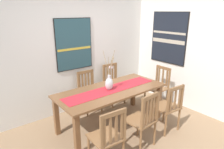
{
  "coord_description": "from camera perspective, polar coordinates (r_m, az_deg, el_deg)",
  "views": [
    {
      "loc": [
        -2.16,
        -1.96,
        2.14
      ],
      "look_at": [
        0.1,
        0.88,
        0.98
      ],
      "focal_mm": 31.91,
      "sensor_mm": 36.0,
      "label": 1
    }
  ],
  "objects": [
    {
      "name": "ground_plane",
      "position": [
        3.63,
        7.81,
        -18.93
      ],
      "size": [
        6.4,
        6.4,
        0.03
      ],
      "primitive_type": "cube",
      "color": "#8E7051"
    },
    {
      "name": "wall_back",
      "position": [
        4.46,
        -9.01,
        7.31
      ],
      "size": [
        6.4,
        0.12,
        2.7
      ],
      "primitive_type": "cube",
      "color": "silver",
      "rests_on": "ground_plane"
    },
    {
      "name": "wall_side",
      "position": [
        4.54,
        25.18,
        6.03
      ],
      "size": [
        0.12,
        6.4,
        2.7
      ],
      "primitive_type": "cube",
      "color": "silver",
      "rests_on": "ground_plane"
    },
    {
      "name": "dining_table",
      "position": [
        3.74,
        -0.21,
        -5.68
      ],
      "size": [
        2.06,
        0.9,
        0.75
      ],
      "color": "brown",
      "rests_on": "ground_plane"
    },
    {
      "name": "table_runner",
      "position": [
        3.7,
        -0.21,
        -4.22
      ],
      "size": [
        1.9,
        0.36,
        0.01
      ],
      "primitive_type": "cube",
      "color": "#B7232D",
      "rests_on": "dining_table"
    },
    {
      "name": "centerpiece_vase",
      "position": [
        3.62,
        -0.79,
        -2.22
      ],
      "size": [
        0.17,
        0.28,
        0.74
      ],
      "color": "silver",
      "rests_on": "dining_table"
    },
    {
      "name": "chair_0",
      "position": [
        3.81,
        15.78,
        -8.88
      ],
      "size": [
        0.45,
        0.45,
        0.91
      ],
      "color": "brown",
      "rests_on": "ground_plane"
    },
    {
      "name": "chair_1",
      "position": [
        4.42,
        -6.68,
        -4.41
      ],
      "size": [
        0.44,
        0.44,
        0.89
      ],
      "color": "brown",
      "rests_on": "ground_plane"
    },
    {
      "name": "chair_2",
      "position": [
        2.86,
        -1.18,
        -17.48
      ],
      "size": [
        0.45,
        0.45,
        0.94
      ],
      "color": "brown",
      "rests_on": "ground_plane"
    },
    {
      "name": "chair_3",
      "position": [
        4.78,
        0.26,
        -2.37
      ],
      "size": [
        0.45,
        0.45,
        0.94
      ],
      "color": "brown",
      "rests_on": "ground_plane"
    },
    {
      "name": "chair_4",
      "position": [
        3.27,
        8.9,
        -12.47
      ],
      "size": [
        0.45,
        0.45,
        0.97
      ],
      "color": "brown",
      "rests_on": "ground_plane"
    },
    {
      "name": "chair_5",
      "position": [
        4.7,
        13.12,
        -3.36
      ],
      "size": [
        0.44,
        0.44,
        0.94
      ],
      "color": "brown",
      "rests_on": "ground_plane"
    },
    {
      "name": "painting_on_back_wall",
      "position": [
        4.29,
        -10.82,
        8.48
      ],
      "size": [
        0.83,
        0.05,
        1.08
      ],
      "color": "black"
    },
    {
      "name": "painting_on_side_wall",
      "position": [
        4.9,
        15.92,
        10.02
      ],
      "size": [
        0.05,
        0.95,
        1.18
      ],
      "color": "black"
    }
  ]
}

